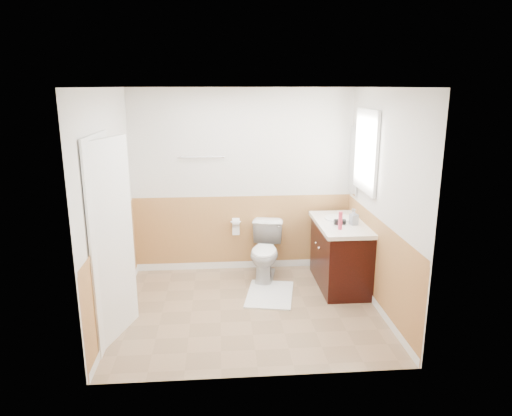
{
  "coord_description": "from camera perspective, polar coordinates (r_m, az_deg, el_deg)",
  "views": [
    {
      "loc": [
        -0.32,
        -4.92,
        2.51
      ],
      "look_at": [
        0.1,
        0.25,
        1.15
      ],
      "focal_mm": 32.65,
      "sensor_mm": 36.0,
      "label": 1
    }
  ],
  "objects": [
    {
      "name": "wall_back",
      "position": [
        6.35,
        -1.67,
        3.25
      ],
      "size": [
        3.0,
        0.0,
        3.0
      ],
      "primitive_type": "plane",
      "rotation": [
        1.57,
        0.0,
        0.0
      ],
      "color": "silver",
      "rests_on": "floor"
    },
    {
      "name": "soap_dispenser",
      "position": [
        5.86,
        11.91,
        -1.07
      ],
      "size": [
        0.11,
        0.11,
        0.2
      ],
      "primitive_type": "imported",
      "rotation": [
        0.0,
        0.0,
        0.24
      ],
      "color": "#9CA4B0",
      "rests_on": "countertop"
    },
    {
      "name": "vanity_knob_left",
      "position": [
        5.89,
        7.74,
        -4.88
      ],
      "size": [
        0.03,
        0.03,
        0.03
      ],
      "primitive_type": "sphere",
      "color": "silver",
      "rests_on": "vanity_cabinet"
    },
    {
      "name": "door",
      "position": [
        4.83,
        -17.35,
        -3.96
      ],
      "size": [
        0.29,
        0.78,
        2.04
      ],
      "primitive_type": "cube",
      "rotation": [
        0.0,
        0.0,
        -0.31
      ],
      "color": "white",
      "rests_on": "wall_left"
    },
    {
      "name": "vanity_knob_right",
      "position": [
        6.08,
        7.34,
        -4.26
      ],
      "size": [
        0.03,
        0.03,
        0.03
      ],
      "primitive_type": "sphere",
      "color": "silver",
      "rests_on": "vanity_cabinet"
    },
    {
      "name": "towel_bar",
      "position": [
        6.24,
        -6.75,
        6.21
      ],
      "size": [
        0.62,
        0.02,
        0.02
      ],
      "primitive_type": "cylinder",
      "rotation": [
        0.0,
        1.57,
        0.0
      ],
      "color": "silver",
      "rests_on": "wall_back"
    },
    {
      "name": "tp_holder_bar",
      "position": [
        6.41,
        -2.49,
        -1.71
      ],
      "size": [
        0.14,
        0.02,
        0.02
      ],
      "primitive_type": "cylinder",
      "rotation": [
        0.0,
        1.57,
        0.0
      ],
      "color": "silver",
      "rests_on": "wall_back"
    },
    {
      "name": "wainscot_back",
      "position": [
        6.53,
        -1.61,
        -3.23
      ],
      "size": [
        3.0,
        0.0,
        3.0
      ],
      "primitive_type": "plane",
      "rotation": [
        1.57,
        0.0,
        0.0
      ],
      "color": "tan",
      "rests_on": "floor"
    },
    {
      "name": "wainscot_right",
      "position": [
        5.61,
        14.58,
        -6.79
      ],
      "size": [
        0.0,
        2.6,
        2.6
      ],
      "primitive_type": "plane",
      "rotation": [
        1.57,
        0.0,
        -1.57
      ],
      "color": "tan",
      "rests_on": "floor"
    },
    {
      "name": "wainscot_left",
      "position": [
        5.44,
        -16.84,
        -7.65
      ],
      "size": [
        0.0,
        2.6,
        2.6
      ],
      "primitive_type": "plane",
      "rotation": [
        1.57,
        0.0,
        1.57
      ],
      "color": "tan",
      "rests_on": "floor"
    },
    {
      "name": "lotion_bottle",
      "position": [
        5.63,
        10.29,
        -1.53
      ],
      "size": [
        0.05,
        0.05,
        0.22
      ],
      "primitive_type": "cylinder",
      "color": "#C4324B",
      "rests_on": "countertop"
    },
    {
      "name": "door_knob",
      "position": [
        5.15,
        -15.87,
        -3.53
      ],
      "size": [
        0.06,
        0.06,
        0.06
      ],
      "primitive_type": "sphere",
      "color": "silver",
      "rests_on": "door"
    },
    {
      "name": "vanity_cabinet",
      "position": [
        6.1,
        10.26,
        -5.79
      ],
      "size": [
        0.55,
        1.1,
        0.8
      ],
      "primitive_type": "cube",
      "color": "black",
      "rests_on": "floor"
    },
    {
      "name": "toilet",
      "position": [
        6.24,
        1.18,
        -5.36
      ],
      "size": [
        0.55,
        0.8,
        0.74
      ],
      "primitive_type": "imported",
      "rotation": [
        0.0,
        0.0,
        -0.2
      ],
      "color": "white",
      "rests_on": "floor"
    },
    {
      "name": "bath_mat",
      "position": [
        5.87,
        1.71,
        -10.52
      ],
      "size": [
        0.7,
        0.89,
        0.02
      ],
      "primitive_type": "cube",
      "rotation": [
        0.0,
        0.0,
        -0.2
      ],
      "color": "silver",
      "rests_on": "floor"
    },
    {
      "name": "mirror_panel",
      "position": [
        6.36,
        11.89,
        5.69
      ],
      "size": [
        0.02,
        0.35,
        0.9
      ],
      "primitive_type": "cube",
      "color": "silver",
      "rests_on": "wall_right"
    },
    {
      "name": "hair_dryer_handle",
      "position": [
        5.84,
        9.97,
        -2.0
      ],
      "size": [
        0.03,
        0.03,
        0.07
      ],
      "primitive_type": "cylinder",
      "color": "black",
      "rests_on": "countertop"
    },
    {
      "name": "faucet",
      "position": [
        6.13,
        11.76,
        -0.66
      ],
      "size": [
        0.02,
        0.02,
        0.14
      ],
      "primitive_type": "cylinder",
      "color": "silver",
      "rests_on": "countertop"
    },
    {
      "name": "tp_roll",
      "position": [
        6.41,
        -2.49,
        -1.71
      ],
      "size": [
        0.1,
        0.11,
        0.11
      ],
      "primitive_type": "cylinder",
      "rotation": [
        0.0,
        1.57,
        0.0
      ],
      "color": "white",
      "rests_on": "tp_holder_bar"
    },
    {
      "name": "ceiling",
      "position": [
        4.93,
        -0.95,
        14.57
      ],
      "size": [
        3.0,
        3.0,
        0.0
      ],
      "primitive_type": "plane",
      "rotation": [
        3.14,
        0.0,
        0.0
      ],
      "color": "white",
      "rests_on": "floor"
    },
    {
      "name": "hair_dryer_body",
      "position": [
        5.85,
        10.23,
        -1.67
      ],
      "size": [
        0.14,
        0.07,
        0.07
      ],
      "primitive_type": "cylinder",
      "rotation": [
        0.0,
        1.57,
        0.0
      ],
      "color": "black",
      "rests_on": "countertop"
    },
    {
      "name": "tp_sheet",
      "position": [
        6.45,
        -2.48,
        -2.65
      ],
      "size": [
        0.1,
        0.01,
        0.16
      ],
      "primitive_type": "cube",
      "color": "white",
      "rests_on": "tp_roll"
    },
    {
      "name": "floor",
      "position": [
        5.53,
        -0.84,
        -12.29
      ],
      "size": [
        3.0,
        3.0,
        0.0
      ],
      "primitive_type": "plane",
      "color": "#8C7051",
      "rests_on": "ground"
    },
    {
      "name": "sink_basin",
      "position": [
        6.1,
        10.1,
        -1.24
      ],
      "size": [
        0.36,
        0.36,
        0.02
      ],
      "primitive_type": "cylinder",
      "color": "white",
      "rests_on": "countertop"
    },
    {
      "name": "window_frame",
      "position": [
        5.84,
        13.34,
        6.82
      ],
      "size": [
        0.04,
        0.8,
        1.0
      ],
      "primitive_type": "cube",
      "color": "white",
      "rests_on": "wall_right"
    },
    {
      "name": "door_frame",
      "position": [
        4.85,
        -18.24,
        -3.85
      ],
      "size": [
        0.02,
        0.92,
        2.1
      ],
      "primitive_type": "cube",
      "color": "white",
      "rests_on": "wall_left"
    },
    {
      "name": "countertop",
      "position": [
        5.97,
        10.35,
        -1.96
      ],
      "size": [
        0.6,
        1.15,
        0.05
      ],
      "primitive_type": "cube",
      "color": "white",
      "rests_on": "vanity_cabinet"
    },
    {
      "name": "wall_right",
      "position": [
        5.4,
        15.21,
        0.66
      ],
      "size": [
        0.0,
        3.0,
        3.0
      ],
      "primitive_type": "plane",
      "rotation": [
        1.57,
        0.0,
        -1.57
      ],
      "color": "silver",
      "rests_on": "floor"
    },
    {
      "name": "wainscot_front",
      "position": [
        4.16,
        0.35,
        -14.18
      ],
      "size": [
        3.0,
        0.0,
        3.0
      ],
      "primitive_type": "plane",
      "rotation": [
        -1.57,
        0.0,
        0.0
      ],
      "color": "tan",
      "rests_on": "floor"
    },
    {
      "name": "wall_front",
      "position": [
        3.85,
        0.38,
        -4.44
      ],
      "size": [
        3.0,
        0.0,
        3.0
      ],
      "primitive_type": "plane",
      "rotation": [
        -1.57,
        0.0,
        0.0
      ],
      "color": "silver",
      "rests_on": "floor"
    },
    {
      "name": "window_glass",
      "position": [
        5.85,
        13.49,
        6.82
      ],
      "size": [
        0.01,
        0.7,
        0.9
      ],
      "primitive_type": "cube",
      "color": "white",
      "rests_on": "wall_right"
    },
    {
      "name": "wall_left",
      "position": [
        5.21,
        -17.57,
        0.01
      ],
      "size": [
        0.0,
        3.0,
        3.0
      ],
      "primitive_type": "plane",
      "rotation": [
        1.57,
        0.0,
        1.57
      ],
      "color": "silver",
      "rests_on": "floor"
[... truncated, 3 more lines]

